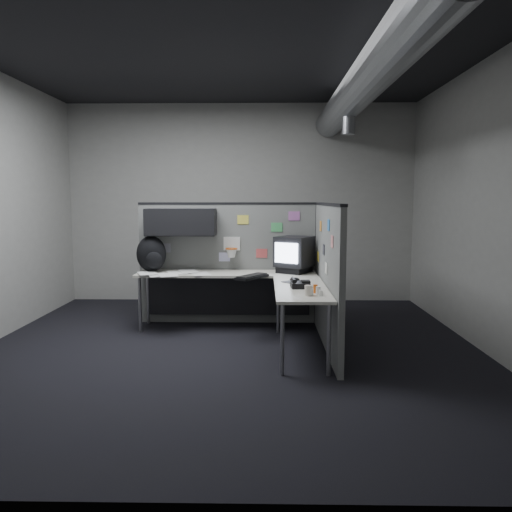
{
  "coord_description": "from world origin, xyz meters",
  "views": [
    {
      "loc": [
        0.4,
        -5.38,
        1.67
      ],
      "look_at": [
        0.29,
        0.35,
        1.02
      ],
      "focal_mm": 35.0,
      "sensor_mm": 36.0,
      "label": 1
    }
  ],
  "objects_px": {
    "monitor": "(294,254)",
    "backpack": "(152,254)",
    "desk": "(245,285)",
    "phone": "(300,284)",
    "keyboard": "(252,277)"
  },
  "relations": [
    {
      "from": "keyboard",
      "to": "phone",
      "type": "bearing_deg",
      "value": -60.29
    },
    {
      "from": "monitor",
      "to": "backpack",
      "type": "height_order",
      "value": "backpack"
    },
    {
      "from": "keyboard",
      "to": "monitor",
      "type": "bearing_deg",
      "value": 32.23
    },
    {
      "from": "monitor",
      "to": "backpack",
      "type": "xyz_separation_m",
      "value": [
        -1.85,
        0.0,
        -0.01
      ]
    },
    {
      "from": "monitor",
      "to": "backpack",
      "type": "bearing_deg",
      "value": 166.26
    },
    {
      "from": "desk",
      "to": "monitor",
      "type": "height_order",
      "value": "monitor"
    },
    {
      "from": "phone",
      "to": "backpack",
      "type": "height_order",
      "value": "backpack"
    },
    {
      "from": "desk",
      "to": "monitor",
      "type": "bearing_deg",
      "value": 26.35
    },
    {
      "from": "backpack",
      "to": "monitor",
      "type": "bearing_deg",
      "value": -4.72
    },
    {
      "from": "phone",
      "to": "backpack",
      "type": "distance_m",
      "value": 2.17
    },
    {
      "from": "desk",
      "to": "phone",
      "type": "relative_size",
      "value": 10.17
    },
    {
      "from": "phone",
      "to": "backpack",
      "type": "xyz_separation_m",
      "value": [
        -1.84,
        1.12,
        0.19
      ]
    },
    {
      "from": "desk",
      "to": "monitor",
      "type": "distance_m",
      "value": 0.79
    },
    {
      "from": "monitor",
      "to": "phone",
      "type": "relative_size",
      "value": 2.47
    },
    {
      "from": "monitor",
      "to": "phone",
      "type": "bearing_deg",
      "value": -103.92
    }
  ]
}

